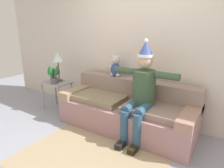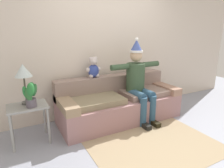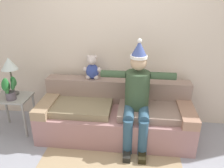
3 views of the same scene
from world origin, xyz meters
TOP-DOWN VIEW (x-y plane):
  - ground_plane at (0.00, 0.00)m, footprint 10.00×10.00m
  - back_wall at (0.00, 1.55)m, footprint 7.00×0.10m
  - couch at (0.00, 1.04)m, footprint 2.24×0.85m
  - person_seated at (0.31, 0.88)m, footprint 1.02×0.77m
  - teddy_bear at (-0.39, 1.30)m, footprint 0.29×0.17m
  - side_table at (-1.57, 0.95)m, footprint 0.54×0.41m
  - table_lamp at (-1.57, 1.03)m, footprint 0.24×0.24m
  - potted_plant at (-1.52, 0.86)m, footprint 0.24×0.29m
  - area_rug at (0.00, 0.02)m, footprint 1.84×1.40m

SIDE VIEW (x-z plane):
  - ground_plane at x=0.00m, z-range 0.00..0.00m
  - area_rug at x=0.00m, z-range 0.00..0.01m
  - couch at x=0.00m, z-range -0.08..0.71m
  - side_table at x=-1.57m, z-range 0.19..0.77m
  - person_seated at x=0.31m, z-range 0.01..1.51m
  - potted_plant at x=-1.52m, z-range 0.58..0.96m
  - teddy_bear at x=-0.39m, z-range 0.77..1.15m
  - table_lamp at x=-1.57m, z-range 0.76..1.34m
  - back_wall at x=0.00m, z-range 0.00..2.70m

